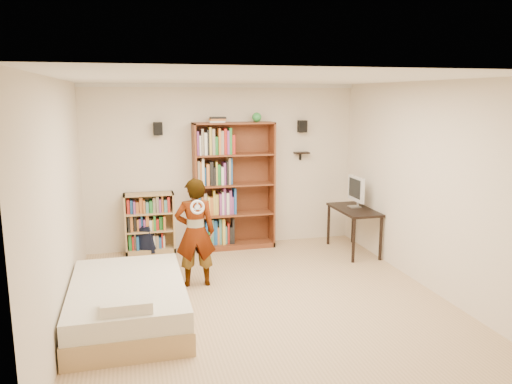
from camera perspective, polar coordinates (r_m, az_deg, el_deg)
ground at (r=6.33m, az=0.67°, el=-12.44°), size 4.50×5.00×0.01m
room_shell at (r=5.85m, az=0.71°, el=3.59°), size 4.52×5.02×2.71m
crown_molding at (r=5.81m, az=0.73°, el=12.52°), size 4.50×5.00×0.06m
speaker_left at (r=8.03m, az=-11.15°, el=7.11°), size 0.14×0.12×0.20m
speaker_right at (r=8.52m, az=5.32°, el=7.48°), size 0.14×0.12×0.20m
wall_shelf at (r=8.56m, az=5.25°, el=4.48°), size 0.25×0.16×0.02m
tall_bookshelf at (r=8.22m, az=-2.51°, el=0.67°), size 1.32×0.38×2.09m
low_bookshelf at (r=8.21m, az=-12.05°, el=-3.52°), size 0.79×0.29×0.98m
computer_desk at (r=8.27m, az=11.06°, el=-4.31°), size 0.53×1.06×0.72m
imac at (r=8.24m, az=11.24°, el=0.01°), size 0.16×0.51×0.51m
daybed at (r=5.89m, az=-14.43°, el=-11.59°), size 1.26×1.94×0.57m
person at (r=6.67m, az=-6.95°, el=-4.61°), size 0.55×0.38×1.46m
wii_wheel at (r=6.31m, az=-6.71°, el=-1.73°), size 0.18×0.07×0.19m
navy_bag at (r=8.27m, az=-12.60°, el=-5.32°), size 0.40×0.33×0.46m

